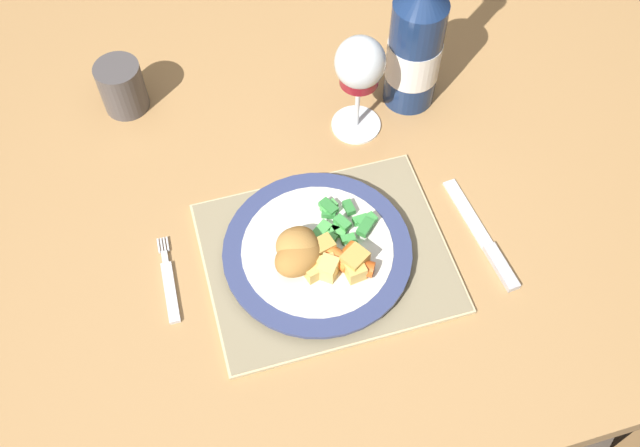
% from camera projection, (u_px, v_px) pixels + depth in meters
% --- Properties ---
extents(ground_plane, '(6.00, 6.00, 0.00)m').
position_uv_depth(ground_plane, '(302.00, 340.00, 1.67)').
color(ground_plane, '#4C4238').
extents(dining_table, '(1.29, 1.04, 0.74)m').
position_uv_depth(dining_table, '(293.00, 173.00, 1.12)').
color(dining_table, '#AD7F4C').
rests_on(dining_table, ground).
extents(placemat, '(0.32, 0.26, 0.01)m').
position_uv_depth(placemat, '(326.00, 257.00, 0.94)').
color(placemat, '#CCB789').
rests_on(placemat, dining_table).
extents(dinner_plate, '(0.25, 0.25, 0.02)m').
position_uv_depth(dinner_plate, '(317.00, 252.00, 0.93)').
color(dinner_plate, silver).
rests_on(dinner_plate, placemat).
extents(breaded_croquettes, '(0.08, 0.09, 0.04)m').
position_uv_depth(breaded_croquettes, '(297.00, 249.00, 0.90)').
color(breaded_croquettes, '#B77F3D').
rests_on(breaded_croquettes, dinner_plate).
extents(green_beans_pile, '(0.09, 0.09, 0.02)m').
position_uv_depth(green_beans_pile, '(343.00, 223.00, 0.93)').
color(green_beans_pile, green).
rests_on(green_beans_pile, dinner_plate).
extents(glazed_carrots, '(0.06, 0.06, 0.02)m').
position_uv_depth(glazed_carrots, '(348.00, 260.00, 0.90)').
color(glazed_carrots, '#CC5119').
rests_on(glazed_carrots, dinner_plate).
extents(fork, '(0.02, 0.13, 0.01)m').
position_uv_depth(fork, '(169.00, 285.00, 0.92)').
color(fork, silver).
rests_on(fork, dining_table).
extents(table_knife, '(0.03, 0.19, 0.01)m').
position_uv_depth(table_knife, '(486.00, 243.00, 0.95)').
color(table_knife, silver).
rests_on(table_knife, dining_table).
extents(wine_glass, '(0.07, 0.07, 0.17)m').
position_uv_depth(wine_glass, '(359.00, 66.00, 0.96)').
color(wine_glass, silver).
rests_on(wine_glass, dining_table).
extents(bottle, '(0.08, 0.08, 0.29)m').
position_uv_depth(bottle, '(415.00, 44.00, 1.00)').
color(bottle, navy).
rests_on(bottle, dining_table).
extents(roast_potatoes, '(0.09, 0.07, 0.03)m').
position_uv_depth(roast_potatoes, '(337.00, 263.00, 0.89)').
color(roast_potatoes, gold).
rests_on(roast_potatoes, dinner_plate).
extents(drinking_cup, '(0.07, 0.07, 0.08)m').
position_uv_depth(drinking_cup, '(122.00, 86.00, 1.05)').
color(drinking_cup, '#4C4747').
rests_on(drinking_cup, dining_table).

